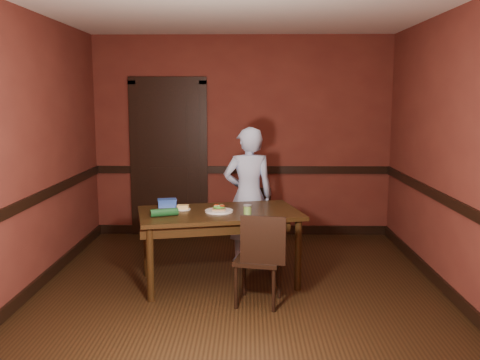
{
  "coord_description": "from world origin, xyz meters",
  "views": [
    {
      "loc": [
        0.09,
        -4.98,
        1.87
      ],
      "look_at": [
        0.0,
        0.35,
        1.05
      ],
      "focal_mm": 40.0,
      "sensor_mm": 36.0,
      "label": 1
    }
  ],
  "objects_px": {
    "dining_table": "(220,247)",
    "chair_far": "(256,225)",
    "sauce_jar": "(247,209)",
    "food_tub": "(167,203)",
    "person": "(248,196)",
    "sandwich_plate": "(219,210)",
    "cheese_saucer": "(183,208)",
    "chair_near": "(258,258)"
  },
  "relations": [
    {
      "from": "person",
      "to": "cheese_saucer",
      "type": "bearing_deg",
      "value": 34.05
    },
    {
      "from": "dining_table",
      "to": "sandwich_plate",
      "type": "relative_size",
      "value": 5.65
    },
    {
      "from": "chair_far",
      "to": "cheese_saucer",
      "type": "bearing_deg",
      "value": -130.1
    },
    {
      "from": "person",
      "to": "cheese_saucer",
      "type": "distance_m",
      "value": 0.92
    },
    {
      "from": "dining_table",
      "to": "person",
      "type": "bearing_deg",
      "value": 54.24
    },
    {
      "from": "person",
      "to": "cheese_saucer",
      "type": "xyz_separation_m",
      "value": [
        -0.67,
        -0.63,
        -0.01
      ]
    },
    {
      "from": "food_tub",
      "to": "dining_table",
      "type": "bearing_deg",
      "value": -31.78
    },
    {
      "from": "chair_near",
      "to": "person",
      "type": "height_order",
      "value": "person"
    },
    {
      "from": "sauce_jar",
      "to": "cheese_saucer",
      "type": "distance_m",
      "value": 0.69
    },
    {
      "from": "chair_far",
      "to": "food_tub",
      "type": "relative_size",
      "value": 3.78
    },
    {
      "from": "chair_far",
      "to": "person",
      "type": "height_order",
      "value": "person"
    },
    {
      "from": "dining_table",
      "to": "food_tub",
      "type": "relative_size",
      "value": 7.33
    },
    {
      "from": "sandwich_plate",
      "to": "sauce_jar",
      "type": "relative_size",
      "value": 3.0
    },
    {
      "from": "sauce_jar",
      "to": "food_tub",
      "type": "distance_m",
      "value": 0.91
    },
    {
      "from": "chair_far",
      "to": "dining_table",
      "type": "bearing_deg",
      "value": -109.79
    },
    {
      "from": "chair_far",
      "to": "cheese_saucer",
      "type": "relative_size",
      "value": 5.35
    },
    {
      "from": "cheese_saucer",
      "to": "food_tub",
      "type": "height_order",
      "value": "food_tub"
    },
    {
      "from": "chair_near",
      "to": "sauce_jar",
      "type": "relative_size",
      "value": 9.19
    },
    {
      "from": "chair_far",
      "to": "cheese_saucer",
      "type": "distance_m",
      "value": 1.12
    },
    {
      "from": "sauce_jar",
      "to": "chair_far",
      "type": "bearing_deg",
      "value": 83.98
    },
    {
      "from": "chair_far",
      "to": "sandwich_plate",
      "type": "distance_m",
      "value": 1.0
    },
    {
      "from": "chair_far",
      "to": "person",
      "type": "relative_size",
      "value": 0.53
    },
    {
      "from": "sauce_jar",
      "to": "chair_near",
      "type": "bearing_deg",
      "value": -76.41
    },
    {
      "from": "chair_far",
      "to": "chair_near",
      "type": "bearing_deg",
      "value": -84.76
    },
    {
      "from": "chair_far",
      "to": "sauce_jar",
      "type": "relative_size",
      "value": 8.76
    },
    {
      "from": "sauce_jar",
      "to": "cheese_saucer",
      "type": "relative_size",
      "value": 0.61
    },
    {
      "from": "dining_table",
      "to": "chair_near",
      "type": "bearing_deg",
      "value": -68.28
    },
    {
      "from": "chair_near",
      "to": "dining_table",
      "type": "bearing_deg",
      "value": -43.42
    },
    {
      "from": "chair_far",
      "to": "chair_near",
      "type": "xyz_separation_m",
      "value": [
        -0.0,
        -1.37,
        0.02
      ]
    },
    {
      "from": "chair_near",
      "to": "sauce_jar",
      "type": "bearing_deg",
      "value": -64.74
    },
    {
      "from": "chair_far",
      "to": "person",
      "type": "distance_m",
      "value": 0.4
    },
    {
      "from": "dining_table",
      "to": "person",
      "type": "relative_size",
      "value": 1.02
    },
    {
      "from": "chair_near",
      "to": "food_tub",
      "type": "distance_m",
      "value": 1.26
    },
    {
      "from": "cheese_saucer",
      "to": "person",
      "type": "bearing_deg",
      "value": 43.35
    },
    {
      "from": "sandwich_plate",
      "to": "dining_table",
      "type": "bearing_deg",
      "value": 86.66
    },
    {
      "from": "chair_far",
      "to": "sandwich_plate",
      "type": "height_order",
      "value": "chair_far"
    },
    {
      "from": "dining_table",
      "to": "chair_far",
      "type": "bearing_deg",
      "value": 51.78
    },
    {
      "from": "person",
      "to": "chair_near",
      "type": "bearing_deg",
      "value": 84.92
    },
    {
      "from": "sauce_jar",
      "to": "cheese_saucer",
      "type": "xyz_separation_m",
      "value": [
        -0.66,
        0.21,
        -0.03
      ]
    },
    {
      "from": "chair_near",
      "to": "food_tub",
      "type": "height_order",
      "value": "chair_near"
    },
    {
      "from": "food_tub",
      "to": "sandwich_plate",
      "type": "bearing_deg",
      "value": -34.45
    },
    {
      "from": "sandwich_plate",
      "to": "cheese_saucer",
      "type": "bearing_deg",
      "value": 164.63
    }
  ]
}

